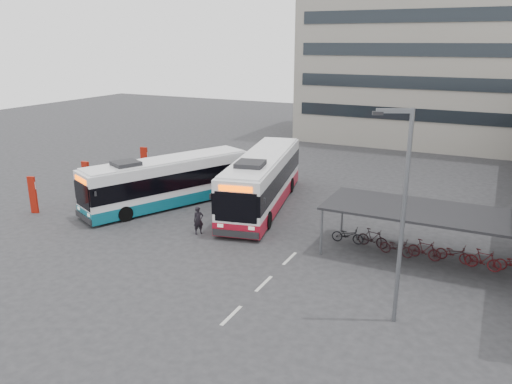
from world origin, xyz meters
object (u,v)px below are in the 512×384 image
at_px(pedestrian, 198,220).
at_px(lamp_post, 401,206).
at_px(bus_teal, 168,182).
at_px(bus_main, 262,181).

height_order(pedestrian, lamp_post, lamp_post).
height_order(bus_teal, lamp_post, lamp_post).
distance_m(bus_teal, lamp_post, 18.28).
distance_m(bus_main, bus_teal, 6.17).
relative_size(pedestrian, lamp_post, 0.19).
bearing_deg(bus_teal, lamp_post, -1.26).
bearing_deg(bus_teal, bus_main, 49.15).
xyz_separation_m(bus_main, lamp_post, (10.54, -10.48, 2.97)).
xyz_separation_m(bus_teal, pedestrian, (4.56, -3.53, -0.77)).
xyz_separation_m(bus_teal, lamp_post, (16.17, -7.95, 3.12)).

